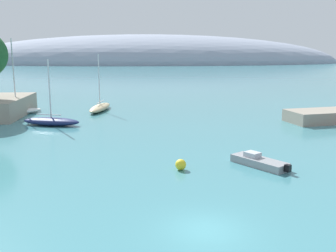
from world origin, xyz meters
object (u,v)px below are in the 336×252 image
(sailboat_sand_near_shore, at_px, (100,107))
(sailboat_white_outer_mooring, at_px, (17,111))
(motorboat_grey_alongside_breakwater, at_px, (259,162))
(sailboat_navy_mid_mooring, at_px, (51,121))
(mooring_buoy_yellow, at_px, (181,165))

(sailboat_sand_near_shore, bearing_deg, sailboat_white_outer_mooring, -65.82)
(sailboat_sand_near_shore, relative_size, motorboat_grey_alongside_breakwater, 1.80)
(sailboat_sand_near_shore, bearing_deg, sailboat_navy_mid_mooring, -13.34)
(sailboat_sand_near_shore, distance_m, mooring_buoy_yellow, 31.22)
(mooring_buoy_yellow, bearing_deg, sailboat_white_outer_mooring, 127.68)
(sailboat_sand_near_shore, height_order, sailboat_white_outer_mooring, sailboat_white_outer_mooring)
(sailboat_navy_mid_mooring, bearing_deg, sailboat_sand_near_shore, 82.03)
(motorboat_grey_alongside_breakwater, bearing_deg, sailboat_white_outer_mooring, 10.47)
(sailboat_navy_mid_mooring, xyz_separation_m, sailboat_white_outer_mooring, (-6.70, 8.12, -0.02))
(sailboat_white_outer_mooring, xyz_separation_m, motorboat_grey_alongside_breakwater, (27.20, -26.30, -0.17))
(sailboat_white_outer_mooring, height_order, mooring_buoy_yellow, sailboat_white_outer_mooring)
(sailboat_white_outer_mooring, distance_m, mooring_buoy_yellow, 34.02)
(sailboat_white_outer_mooring, bearing_deg, sailboat_sand_near_shore, -28.34)
(mooring_buoy_yellow, bearing_deg, sailboat_navy_mid_mooring, 126.87)
(sailboat_navy_mid_mooring, height_order, motorboat_grey_alongside_breakwater, sailboat_navy_mid_mooring)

